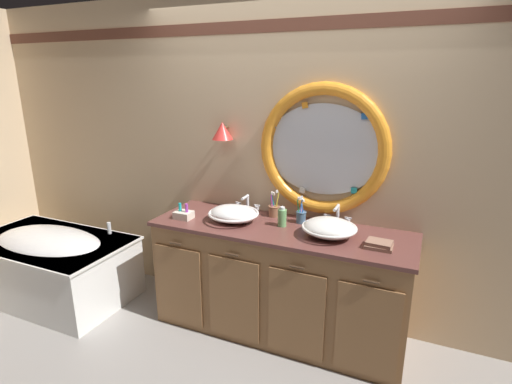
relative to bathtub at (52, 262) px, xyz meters
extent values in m
plane|color=gray|center=(2.03, 0.11, -0.34)|extent=(14.00, 14.00, 0.00)
cube|color=#D6B78E|center=(2.03, 0.70, 0.96)|extent=(6.40, 0.08, 2.60)
cube|color=brown|center=(2.03, 0.65, 1.98)|extent=(6.27, 0.01, 0.09)
ellipsoid|color=silver|center=(2.30, 0.64, 1.10)|extent=(0.90, 0.02, 0.69)
torus|color=orange|center=(2.30, 0.64, 1.10)|extent=(1.00, 0.10, 1.00)
cube|color=green|center=(2.75, 0.63, 1.09)|extent=(0.05, 0.01, 0.05)
cube|color=#2866B7|center=(2.59, 0.63, 1.36)|extent=(0.05, 0.01, 0.05)
cube|color=orange|center=(2.16, 0.63, 1.42)|extent=(0.05, 0.01, 0.05)
cube|color=#2866B7|center=(1.91, 0.63, 1.27)|extent=(0.05, 0.01, 0.05)
cube|color=red|center=(1.90, 0.63, 0.94)|extent=(0.05, 0.01, 0.05)
cube|color=silver|center=(2.16, 0.63, 0.77)|extent=(0.05, 0.01, 0.05)
cube|color=teal|center=(2.56, 0.63, 0.81)|extent=(0.05, 0.01, 0.05)
cylinder|color=#4C3823|center=(1.49, 0.61, 1.23)|extent=(0.02, 0.09, 0.02)
cone|color=red|center=(1.49, 0.56, 1.21)|extent=(0.17, 0.17, 0.14)
cube|color=olive|center=(2.08, 0.36, 0.09)|extent=(1.93, 0.60, 0.85)
cube|color=brown|center=(2.08, 0.36, 0.53)|extent=(1.96, 0.64, 0.03)
cube|color=brown|center=(2.08, 0.65, 0.45)|extent=(1.93, 0.02, 0.11)
cube|color=olive|center=(1.36, 0.04, 0.05)|extent=(0.40, 0.02, 0.65)
cylinder|color=#422D1E|center=(1.36, 0.03, 0.41)|extent=(0.10, 0.01, 0.01)
cube|color=olive|center=(1.84, 0.04, 0.05)|extent=(0.40, 0.02, 0.65)
cylinder|color=#422D1E|center=(1.84, 0.03, 0.41)|extent=(0.10, 0.01, 0.01)
cube|color=olive|center=(2.32, 0.04, 0.05)|extent=(0.40, 0.02, 0.65)
cylinder|color=#422D1E|center=(2.32, 0.03, 0.41)|extent=(0.10, 0.01, 0.01)
cube|color=olive|center=(2.80, 0.04, 0.05)|extent=(0.40, 0.02, 0.65)
cylinder|color=#422D1E|center=(2.80, 0.03, 0.41)|extent=(0.10, 0.01, 0.01)
cube|color=white|center=(0.00, 0.00, -0.06)|extent=(1.42, 0.81, 0.55)
ellipsoid|color=white|center=(0.00, 0.00, 0.16)|extent=(1.17, 0.63, 0.28)
cube|color=white|center=(0.00, 0.00, 0.20)|extent=(1.45, 0.84, 0.02)
cylinder|color=silver|center=(0.39, 0.34, 0.27)|extent=(0.04, 0.04, 0.11)
cylinder|color=silver|center=(0.00, 0.00, 0.16)|extent=(0.04, 0.04, 0.01)
ellipsoid|color=white|center=(1.71, 0.33, 0.61)|extent=(0.38, 0.29, 0.13)
torus|color=white|center=(1.71, 0.33, 0.61)|extent=(0.40, 0.40, 0.02)
cylinder|color=silver|center=(1.71, 0.33, 0.61)|extent=(0.03, 0.03, 0.01)
ellipsoid|color=white|center=(2.46, 0.33, 0.61)|extent=(0.37, 0.32, 0.13)
torus|color=white|center=(2.46, 0.33, 0.61)|extent=(0.39, 0.39, 0.02)
cylinder|color=silver|center=(2.46, 0.33, 0.61)|extent=(0.03, 0.03, 0.01)
cylinder|color=silver|center=(1.71, 0.58, 0.55)|extent=(0.05, 0.05, 0.02)
cylinder|color=silver|center=(1.71, 0.58, 0.62)|extent=(0.02, 0.02, 0.12)
sphere|color=silver|center=(1.71, 0.58, 0.68)|extent=(0.03, 0.03, 0.03)
cylinder|color=silver|center=(1.71, 0.53, 0.68)|extent=(0.02, 0.10, 0.02)
cylinder|color=silver|center=(1.62, 0.58, 0.57)|extent=(0.04, 0.04, 0.06)
cylinder|color=silver|center=(1.79, 0.58, 0.57)|extent=(0.04, 0.04, 0.06)
cube|color=silver|center=(1.62, 0.58, 0.61)|extent=(0.05, 0.01, 0.01)
cube|color=silver|center=(1.79, 0.58, 0.61)|extent=(0.05, 0.01, 0.01)
cylinder|color=silver|center=(2.46, 0.58, 0.55)|extent=(0.05, 0.05, 0.02)
cylinder|color=silver|center=(2.46, 0.58, 0.63)|extent=(0.02, 0.02, 0.13)
sphere|color=silver|center=(2.46, 0.58, 0.69)|extent=(0.03, 0.03, 0.03)
cylinder|color=silver|center=(2.46, 0.52, 0.69)|extent=(0.02, 0.12, 0.02)
cylinder|color=silver|center=(2.38, 0.58, 0.57)|extent=(0.04, 0.04, 0.06)
cylinder|color=silver|center=(2.54, 0.58, 0.57)|extent=(0.04, 0.04, 0.06)
cube|color=silver|center=(2.38, 0.58, 0.61)|extent=(0.05, 0.01, 0.01)
cube|color=silver|center=(2.54, 0.58, 0.61)|extent=(0.05, 0.01, 0.01)
cylinder|color=#996647|center=(1.95, 0.56, 0.58)|extent=(0.09, 0.09, 0.08)
torus|color=#996647|center=(1.95, 0.56, 0.63)|extent=(0.10, 0.10, 0.01)
cylinder|color=yellow|center=(1.97, 0.56, 0.65)|extent=(0.04, 0.02, 0.19)
cube|color=white|center=(1.97, 0.56, 0.75)|extent=(0.02, 0.02, 0.02)
cylinder|color=#19ADB2|center=(1.94, 0.58, 0.63)|extent=(0.03, 0.03, 0.16)
cube|color=white|center=(1.94, 0.58, 0.72)|extent=(0.02, 0.02, 0.03)
cylinder|color=purple|center=(1.94, 0.55, 0.64)|extent=(0.02, 0.01, 0.17)
cube|color=white|center=(1.94, 0.55, 0.74)|extent=(0.02, 0.02, 0.02)
cylinder|color=slate|center=(2.19, 0.51, 0.59)|extent=(0.07, 0.07, 0.09)
torus|color=slate|center=(2.19, 0.51, 0.63)|extent=(0.08, 0.08, 0.01)
cylinder|color=blue|center=(2.21, 0.51, 0.63)|extent=(0.03, 0.02, 0.16)
cube|color=white|center=(2.21, 0.51, 0.73)|extent=(0.02, 0.02, 0.02)
cylinder|color=pink|center=(2.19, 0.53, 0.64)|extent=(0.01, 0.03, 0.18)
cube|color=white|center=(2.19, 0.53, 0.74)|extent=(0.02, 0.01, 0.02)
cylinder|color=green|center=(2.17, 0.51, 0.64)|extent=(0.03, 0.01, 0.17)
cube|color=white|center=(2.17, 0.51, 0.74)|extent=(0.02, 0.02, 0.02)
cylinder|color=blue|center=(2.19, 0.49, 0.64)|extent=(0.03, 0.03, 0.18)
cube|color=white|center=(2.19, 0.49, 0.74)|extent=(0.02, 0.02, 0.03)
cylinder|color=#6BAD66|center=(2.08, 0.38, 0.61)|extent=(0.07, 0.07, 0.13)
cylinder|color=silver|center=(2.08, 0.38, 0.68)|extent=(0.04, 0.04, 0.02)
cylinder|color=silver|center=(2.08, 0.37, 0.70)|extent=(0.01, 0.04, 0.01)
cube|color=#936B56|center=(2.81, 0.27, 0.55)|extent=(0.18, 0.13, 0.02)
cube|color=#936B56|center=(2.81, 0.27, 0.58)|extent=(0.17, 0.13, 0.02)
cube|color=beige|center=(1.32, 0.22, 0.57)|extent=(0.14, 0.11, 0.06)
cylinder|color=#19ADB2|center=(1.29, 0.22, 0.63)|extent=(0.02, 0.02, 0.07)
cylinder|color=purple|center=(1.35, 0.22, 0.63)|extent=(0.02, 0.02, 0.07)
camera|label=1|loc=(3.05, -2.27, 1.63)|focal=28.05mm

